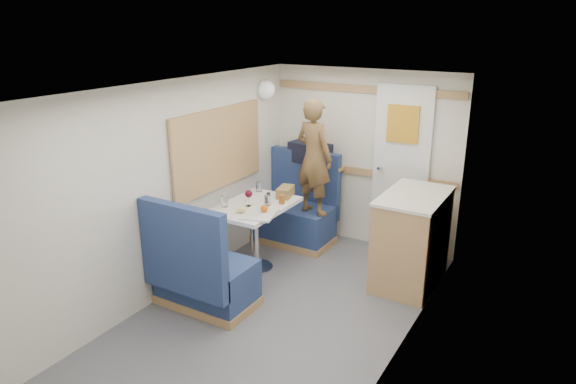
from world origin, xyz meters
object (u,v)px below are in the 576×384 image
Objects in this scene: bench_near at (202,277)px; person at (314,157)px; galley_counter at (411,238)px; beer_glass at (282,199)px; salt_grinder at (248,197)px; tray at (260,214)px; wine_glass at (249,194)px; tumbler_left at (224,201)px; cheese_block at (242,210)px; dome_light at (266,90)px; orange_fruit at (264,209)px; tumbler_right at (267,200)px; dinette_table at (255,219)px; duffel_bag at (310,153)px; bench_far at (296,216)px; bread_loaf at (285,192)px; pepper_grinder at (268,198)px; tumbler_mid at (259,187)px.

person reaches higher than bench_near.
bench_near is at bearing -136.06° from galley_counter.
galley_counter is at bearing 17.35° from beer_glass.
tray is at bearing -39.11° from salt_grinder.
wine_glass reaches higher than tumbler_left.
tray is (0.20, 0.66, 0.43)m from bench_near.
wine_glass reaches higher than cheese_block.
dome_light is 2.85× the size of orange_fruit.
tray is at bearing -72.51° from tumbler_right.
duffel_bag reaches higher than dinette_table.
galley_counter is 1.64m from duffel_bag.
bench_far reaches higher than orange_fruit.
tray is at bearing -60.66° from dome_light.
bread_loaf is at bearing 69.51° from wine_glass.
tumbler_right and pepper_grinder have the same top height.
wine_glass is at bearing -157.62° from galley_counter.
beer_glass is (0.61, -0.69, -0.98)m from dome_light.
orange_fruit is 0.66× the size of tumbler_mid.
bread_loaf is (0.16, 0.44, -0.07)m from wine_glass.
wine_glass is at bearing -142.84° from tumbler_right.
beer_glass is at bearing 48.45° from tumbler_right.
tray is 4.02× the size of beer_glass.
tumbler_mid reaches higher than pepper_grinder.
galley_counter is at bearing 22.38° from wine_glass.
bread_loaf is at bearing -73.95° from bench_far.
orange_fruit reaches higher than cheese_block.
tumbler_left is 0.46× the size of bread_loaf.
bench_far is 11.11× the size of beer_glass.
bench_far is 10.01× the size of tumbler_right.
tray is at bearing 98.19° from person.
bread_loaf is at bearing -73.67° from duffel_bag.
bread_loaf is at bearing 77.90° from pepper_grinder.
dome_light reaches higher than galley_counter.
tumbler_right is at bearing -76.98° from duffel_bag.
pepper_grinder is (0.09, -0.74, 0.47)m from bench_far.
salt_grinder reaches higher than orange_fruit.
orange_fruit is 0.62× the size of tumbler_left.
bench_near is 1.14× the size of galley_counter.
bread_loaf is (0.10, -0.75, -0.25)m from duffel_bag.
tray is 0.36m from pepper_grinder.
bench_near reaches higher than orange_fruit.
dome_light is at bearing 131.78° from beer_glass.
bench_near is (-0.00, -0.86, -0.27)m from dinette_table.
pepper_grinder is 0.22m from salt_grinder.
tumbler_right is 0.42× the size of bread_loaf.
tumbler_right reaches higher than tray.
tumbler_left reaches higher than beer_glass.
bench_near is 0.87m from orange_fruit.
bench_far is 0.88m from pepper_grinder.
wine_glass is 1.60× the size of tumbler_right.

